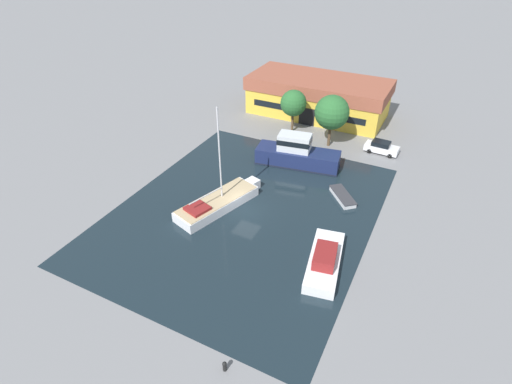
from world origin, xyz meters
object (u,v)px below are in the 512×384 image
quay_tree_by_water (293,103)px  small_dinghy (343,196)px  sailboat_moored (218,202)px  motor_cruiser (297,154)px  quay_tree_near_building (332,112)px  parked_car (381,147)px  warehouse_building (318,96)px  cabin_boat (325,260)px

quay_tree_by_water → small_dinghy: 17.87m
sailboat_moored → motor_cruiser: (3.97, 12.06, 0.83)m
quay_tree_near_building → sailboat_moored: bearing=-107.6°
quay_tree_by_water → small_dinghy: size_ratio=1.51×
sailboat_moored → small_dinghy: size_ratio=2.73×
small_dinghy → parked_car: bearing=42.3°
sailboat_moored → quay_tree_near_building: bearing=89.7°
warehouse_building → sailboat_moored: bearing=-91.8°
quay_tree_by_water → parked_car: 13.30m
warehouse_building → parked_car: (11.80, -8.40, -2.04)m
quay_tree_by_water → sailboat_moored: size_ratio=0.55×
motor_cruiser → small_dinghy: bearing=-131.8°
parked_car → motor_cruiser: motor_cruiser is taller
quay_tree_by_water → small_dinghy: (11.39, -13.20, -3.95)m
quay_tree_near_building → small_dinghy: bearing=-64.8°
quay_tree_by_water → cabin_boat: quay_tree_by_water is taller
small_dinghy → cabin_boat: size_ratio=0.52×
warehouse_building → cabin_boat: bearing=-69.3°
warehouse_building → cabin_boat: size_ratio=2.69×
cabin_boat → motor_cruiser: bearing=109.6°
quay_tree_near_building → quay_tree_by_water: (-6.06, 1.85, -0.49)m
quay_tree_near_building → parked_car: bearing=8.9°
sailboat_moored → cabin_boat: 13.26m
parked_car → sailboat_moored: (-12.70, -19.78, -0.18)m
parked_car → quay_tree_near_building: bearing=-78.3°
warehouse_building → small_dinghy: (10.36, -20.80, -2.55)m
parked_car → small_dinghy: parked_car is taller
motor_cruiser → small_dinghy: (7.29, -4.69, -1.16)m
small_dinghy → cabin_boat: 10.91m
cabin_boat → sailboat_moored: bearing=154.9°
parked_car → motor_cruiser: bearing=-45.7°
warehouse_building → motor_cruiser: size_ratio=1.97×
motor_cruiser → parked_car: bearing=-57.6°
warehouse_building → quay_tree_by_water: quay_tree_by_water is taller
cabin_boat → parked_car: bearing=80.1°
sailboat_moored → small_dinghy: 13.46m
warehouse_building → parked_car: warehouse_building is taller
sailboat_moored → small_dinghy: sailboat_moored is taller
sailboat_moored → small_dinghy: (11.26, 7.37, -0.33)m
parked_car → sailboat_moored: 23.50m
quay_tree_by_water → cabin_boat: 27.48m
parked_car → motor_cruiser: (-8.73, -7.72, 0.65)m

